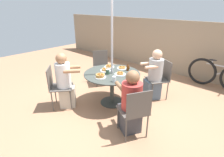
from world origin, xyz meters
TOP-DOWN VIEW (x-y plane):
  - ground_plane at (0.00, 0.00)m, footprint 12.00×12.00m
  - back_fence at (0.00, 2.75)m, footprint 10.00×0.06m
  - patio_table at (0.00, 0.00)m, footprint 1.21×1.21m
  - umbrella_pole at (0.00, 0.00)m, footprint 0.04×0.04m
  - patio_chair_north at (1.03, -0.57)m, footprint 0.61×0.61m
  - diner_north at (0.87, -0.49)m, footprint 0.59×0.53m
  - patio_chair_east at (0.65, 0.98)m, footprint 0.62×0.62m
  - diner_east at (0.56, 0.83)m, footprint 0.52×0.55m
  - patio_chair_south at (-0.99, 0.64)m, footprint 0.62×0.62m
  - patio_chair_west at (-0.75, -0.90)m, footprint 0.63×0.63m
  - diner_west at (-0.64, -0.77)m, footprint 0.54×0.56m
  - pancake_plate_a at (-0.31, 0.25)m, footprint 0.23×0.23m
  - pancake_plate_b at (-0.20, -0.00)m, footprint 0.23×0.23m
  - pancake_plate_c at (0.18, 0.05)m, footprint 0.23×0.23m
  - pancake_plate_d at (-0.01, -0.34)m, footprint 0.23×0.23m
  - pancake_plate_e at (-0.03, 0.37)m, footprint 0.23×0.23m
  - syrup_bottle at (0.15, 0.36)m, footprint 0.09×0.06m
  - coffee_cup at (-0.04, -0.09)m, footprint 0.09×0.09m
  - drinking_glass_a at (0.33, -0.30)m, footprint 0.07×0.07m
  - bicycle at (1.55, 2.43)m, footprint 1.56×0.44m

SIDE VIEW (x-z plane):
  - ground_plane at x=0.00m, z-range 0.00..0.00m
  - bicycle at x=1.55m, z-range 0.00..0.76m
  - patio_chair_north at x=1.03m, z-range 0.07..0.98m
  - patio_chair_east at x=0.65m, z-range 0.07..0.98m
  - patio_chair_south at x=-0.99m, z-range 0.07..0.98m
  - patio_chair_west at x=-0.75m, z-range 0.07..0.98m
  - diner_north at x=0.87m, z-range -0.05..1.10m
  - diner_east at x=0.56m, z-range -0.04..1.14m
  - diner_west at x=-0.64m, z-range -0.03..1.17m
  - patio_table at x=0.00m, z-range 0.22..0.95m
  - pancake_plate_e at x=-0.03m, z-range 0.71..0.77m
  - pancake_plate_a at x=-0.31m, z-range 0.72..0.77m
  - pancake_plate_c at x=0.18m, z-range 0.71..0.77m
  - pancake_plate_b at x=-0.20m, z-range 0.71..0.78m
  - pancake_plate_d at x=-0.01m, z-range 0.72..0.80m
  - drinking_glass_a at x=0.33m, z-range 0.72..0.83m
  - coffee_cup at x=-0.04m, z-range 0.72..0.83m
  - syrup_bottle at x=0.15m, z-range 0.71..0.86m
  - back_fence at x=0.00m, z-range 0.00..1.66m
  - umbrella_pole at x=0.00m, z-range 0.00..2.22m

